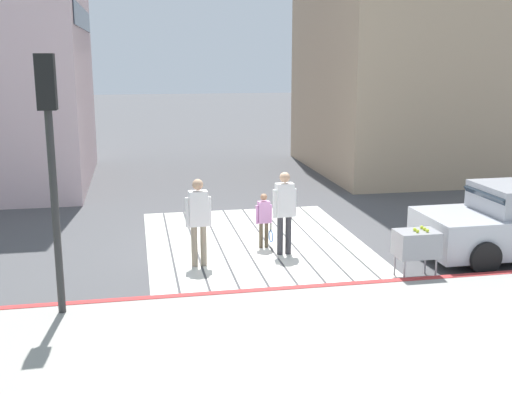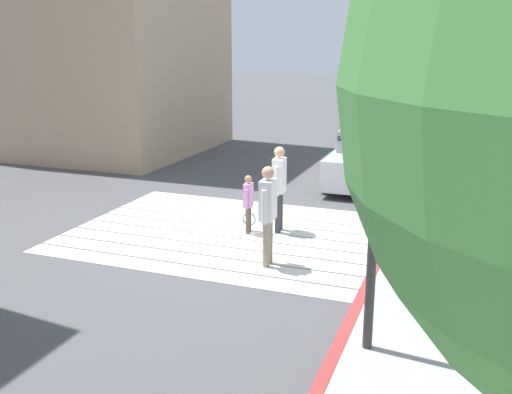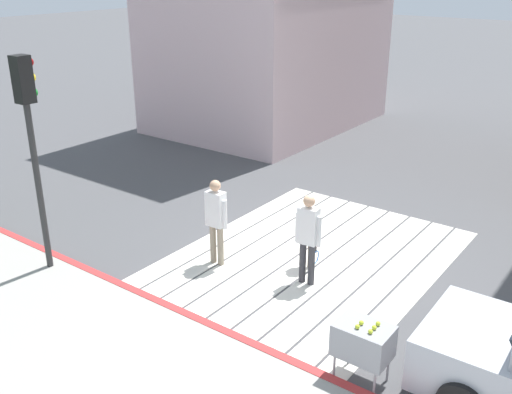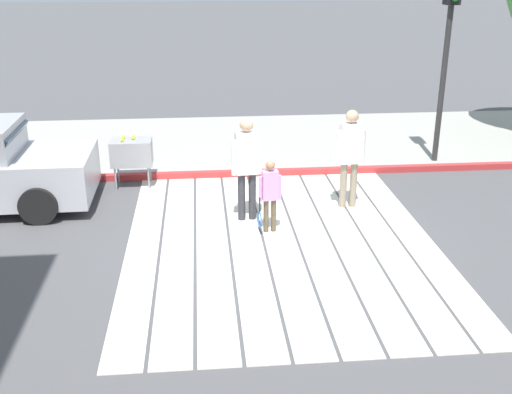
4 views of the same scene
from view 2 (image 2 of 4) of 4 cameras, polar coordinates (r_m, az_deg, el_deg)
name	(u,v)px [view 2 (image 2 of 4)]	position (r m, az deg, el deg)	size (l,w,h in m)	color
ground_plane	(228,233)	(12.21, -2.78, -3.54)	(120.00, 120.00, 0.00)	#4C4C4F
crosswalk_stripes	(228,233)	(12.20, -2.78, -3.52)	(6.40, 4.90, 0.01)	silver
curb_painted	(385,249)	(11.36, 12.51, -4.99)	(0.16, 40.00, 0.13)	#BC3333
building_far_south	(89,6)	(22.37, -16.13, 17.56)	(8.00, 7.03, 10.15)	tan
car_parked_near_curb	(370,158)	(16.53, 11.10, 3.78)	(2.03, 4.33, 1.57)	silver
traffic_light_corner	(378,119)	(6.86, 11.87, 7.55)	(0.39, 0.28, 4.24)	#2D2D2D
tennis_ball_cart	(388,185)	(13.70, 12.81, 1.21)	(0.56, 0.80, 1.02)	#99999E
pedestrian_adult_lead	(279,183)	(12.00, 2.29, 1.39)	(0.27, 0.53, 1.82)	#333338
pedestrian_adult_trailing	(268,209)	(10.15, 1.17, -1.16)	(0.25, 0.53, 1.82)	gray
pedestrian_child_with_racket	(248,201)	(11.98, -0.75, -0.41)	(0.28, 0.39, 1.25)	brown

